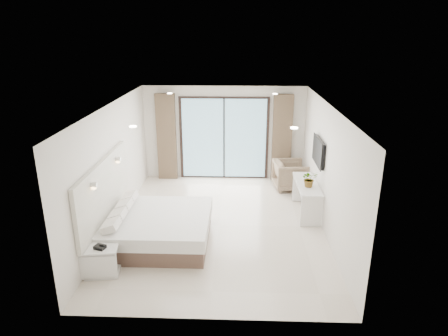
{
  "coord_description": "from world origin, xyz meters",
  "views": [
    {
      "loc": [
        0.41,
        -8.07,
        4.16
      ],
      "look_at": [
        0.1,
        0.4,
        1.22
      ],
      "focal_mm": 32.0,
      "sensor_mm": 36.0,
      "label": 1
    }
  ],
  "objects_px": {
    "console_desk": "(307,191)",
    "armchair": "(290,174)",
    "nightstand": "(102,260)",
    "bed": "(157,228)"
  },
  "relations": [
    {
      "from": "bed",
      "to": "nightstand",
      "type": "relative_size",
      "value": 3.3
    },
    {
      "from": "bed",
      "to": "nightstand",
      "type": "distance_m",
      "value": 1.39
    },
    {
      "from": "bed",
      "to": "nightstand",
      "type": "bearing_deg",
      "value": -122.89
    },
    {
      "from": "bed",
      "to": "armchair",
      "type": "distance_m",
      "value": 4.35
    },
    {
      "from": "armchair",
      "to": "nightstand",
      "type": "bearing_deg",
      "value": 130.82
    },
    {
      "from": "bed",
      "to": "console_desk",
      "type": "bearing_deg",
      "value": 24.36
    },
    {
      "from": "nightstand",
      "to": "console_desk",
      "type": "xyz_separation_m",
      "value": [
        4.04,
        2.65,
        0.29
      ]
    },
    {
      "from": "nightstand",
      "to": "armchair",
      "type": "height_order",
      "value": "armchair"
    },
    {
      "from": "console_desk",
      "to": "armchair",
      "type": "xyz_separation_m",
      "value": [
        -0.19,
        1.57,
        -0.13
      ]
    },
    {
      "from": "bed",
      "to": "console_desk",
      "type": "relative_size",
      "value": 1.37
    }
  ]
}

